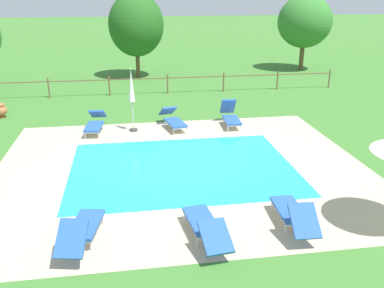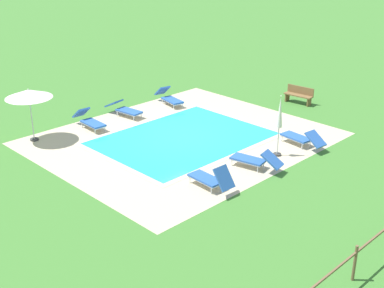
# 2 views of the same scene
# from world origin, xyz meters

# --- Properties ---
(ground_plane) EXTENTS (160.00, 160.00, 0.00)m
(ground_plane) POSITION_xyz_m (0.00, 0.00, 0.00)
(ground_plane) COLOR #3D752D
(pool_deck_paving) EXTENTS (11.70, 9.97, 0.01)m
(pool_deck_paving) POSITION_xyz_m (0.00, 0.00, 0.00)
(pool_deck_paving) COLOR #BCAD8E
(pool_deck_paving) RESTS_ON ground
(swimming_pool_water) EXTENTS (7.00, 5.27, 0.01)m
(swimming_pool_water) POSITION_xyz_m (0.00, 0.00, 0.01)
(swimming_pool_water) COLOR #23A8C1
(swimming_pool_water) RESTS_ON ground
(pool_coping_rim) EXTENTS (7.48, 5.75, 0.01)m
(pool_coping_rim) POSITION_xyz_m (0.00, 0.00, 0.01)
(pool_coping_rim) COLOR beige
(pool_coping_rim) RESTS_ON ground
(sun_lounger_north_near_steps) EXTENTS (0.81, 2.08, 0.79)m
(sun_lounger_north_near_steps) POSITION_xyz_m (-2.94, 4.10, 0.36)
(sun_lounger_north_near_steps) COLOR #2856A8
(sun_lounger_north_near_steps) RESTS_ON ground
(sun_lounger_north_mid) EXTENTS (0.84, 2.13, 0.72)m
(sun_lounger_north_mid) POSITION_xyz_m (-0.02, -4.08, 0.35)
(sun_lounger_north_mid) COLOR #2856A8
(sun_lounger_north_mid) RESTS_ON ground
(sun_lounger_north_far) EXTENTS (1.00, 2.10, 0.80)m
(sun_lounger_north_far) POSITION_xyz_m (0.17, 4.11, 0.37)
(sun_lounger_north_far) COLOR #2856A8
(sun_lounger_north_far) RESTS_ON ground
(sun_lounger_north_end) EXTENTS (0.69, 2.01, 0.85)m
(sun_lounger_north_end) POSITION_xyz_m (2.13, -3.90, 0.37)
(sun_lounger_north_end) COLOR #2856A8
(sun_lounger_north_end) RESTS_ON ground
(sun_lounger_south_near_corner) EXTENTS (0.69, 1.85, 1.02)m
(sun_lounger_south_near_corner) POSITION_xyz_m (2.57, 4.08, 0.40)
(sun_lounger_south_near_corner) COLOR #2856A8
(sun_lounger_south_near_corner) RESTS_ON ground
(sun_lounger_south_end) EXTENTS (0.97, 2.06, 0.87)m
(sun_lounger_south_end) POSITION_xyz_m (-2.75, -3.85, 0.38)
(sun_lounger_south_end) COLOR #2856A8
(sun_lounger_south_end) RESTS_ON ground
(patio_umbrella_open_foreground) EXTENTS (1.95, 1.95, 2.30)m
(patio_umbrella_open_foreground) POSITION_xyz_m (4.68, -4.36, 2.07)
(patio_umbrella_open_foreground) COLOR #383838
(patio_umbrella_open_foreground) RESTS_ON ground
(patio_umbrella_closed_row_west) EXTENTS (0.32, 0.32, 2.52)m
(patio_umbrella_closed_row_west) POSITION_xyz_m (-1.44, 3.97, 1.63)
(patio_umbrella_closed_row_west) COLOR #383838
(patio_umbrella_closed_row_west) RESTS_ON ground
(wooden_bench_lawn_side) EXTENTS (0.58, 1.53, 0.87)m
(wooden_bench_lawn_side) POSITION_xyz_m (-7.69, 0.70, 0.47)
(wooden_bench_lawn_side) COLOR brown
(wooden_bench_lawn_side) RESTS_ON ground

